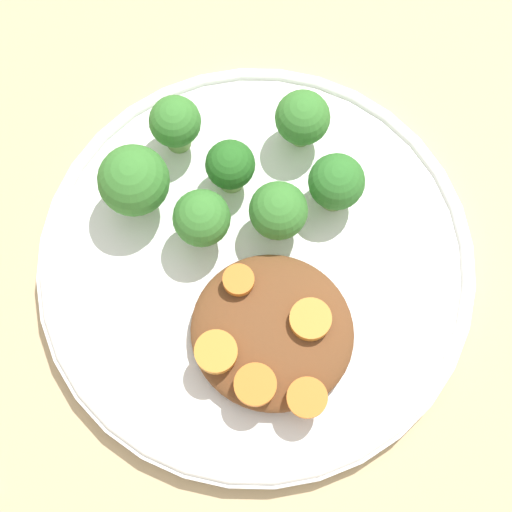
# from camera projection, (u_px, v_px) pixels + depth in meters

# --- Properties ---
(ground_plane) EXTENTS (4.00, 4.00, 0.00)m
(ground_plane) POSITION_uv_depth(u_px,v_px,m) (256.00, 269.00, 0.58)
(ground_plane) COLOR tan
(plate) EXTENTS (0.29, 0.29, 0.02)m
(plate) POSITION_uv_depth(u_px,v_px,m) (256.00, 265.00, 0.57)
(plate) COLOR white
(plate) RESTS_ON ground_plane
(stew_mound) EXTENTS (0.10, 0.10, 0.02)m
(stew_mound) POSITION_uv_depth(u_px,v_px,m) (272.00, 332.00, 0.54)
(stew_mound) COLOR brown
(stew_mound) RESTS_ON plate
(broccoli_floret_0) EXTENTS (0.04, 0.04, 0.05)m
(broccoli_floret_0) POSITION_uv_depth(u_px,v_px,m) (200.00, 222.00, 0.54)
(broccoli_floret_0) COLOR #7FA85B
(broccoli_floret_0) RESTS_ON plate
(broccoli_floret_1) EXTENTS (0.04, 0.04, 0.05)m
(broccoli_floret_1) POSITION_uv_depth(u_px,v_px,m) (336.00, 183.00, 0.55)
(broccoli_floret_1) COLOR #759E51
(broccoli_floret_1) RESTS_ON plate
(broccoli_floret_2) EXTENTS (0.03, 0.03, 0.05)m
(broccoli_floret_2) POSITION_uv_depth(u_px,v_px,m) (175.00, 123.00, 0.56)
(broccoli_floret_2) COLOR #759E51
(broccoli_floret_2) RESTS_ON plate
(broccoli_floret_3) EXTENTS (0.05, 0.05, 0.06)m
(broccoli_floret_3) POSITION_uv_depth(u_px,v_px,m) (134.00, 182.00, 0.54)
(broccoli_floret_3) COLOR #7FA85B
(broccoli_floret_3) RESTS_ON plate
(broccoli_floret_4) EXTENTS (0.04, 0.04, 0.05)m
(broccoli_floret_4) POSITION_uv_depth(u_px,v_px,m) (279.00, 212.00, 0.54)
(broccoli_floret_4) COLOR #7FA85B
(broccoli_floret_4) RESTS_ON plate
(broccoli_floret_5) EXTENTS (0.04, 0.04, 0.05)m
(broccoli_floret_5) POSITION_uv_depth(u_px,v_px,m) (302.00, 119.00, 0.56)
(broccoli_floret_5) COLOR #759E51
(broccoli_floret_5) RESTS_ON plate
(broccoli_floret_6) EXTENTS (0.03, 0.03, 0.05)m
(broccoli_floret_6) POSITION_uv_depth(u_px,v_px,m) (230.00, 166.00, 0.56)
(broccoli_floret_6) COLOR #7FA85B
(broccoli_floret_6) RESTS_ON plate
(carrot_slice_0) EXTENTS (0.03, 0.03, 0.01)m
(carrot_slice_0) POSITION_uv_depth(u_px,v_px,m) (216.00, 352.00, 0.52)
(carrot_slice_0) COLOR orange
(carrot_slice_0) RESTS_ON stew_mound
(carrot_slice_1) EXTENTS (0.03, 0.03, 0.01)m
(carrot_slice_1) POSITION_uv_depth(u_px,v_px,m) (310.00, 319.00, 0.52)
(carrot_slice_1) COLOR orange
(carrot_slice_1) RESTS_ON stew_mound
(carrot_slice_2) EXTENTS (0.02, 0.02, 0.01)m
(carrot_slice_2) POSITION_uv_depth(u_px,v_px,m) (235.00, 278.00, 0.53)
(carrot_slice_2) COLOR orange
(carrot_slice_2) RESTS_ON stew_mound
(carrot_slice_3) EXTENTS (0.02, 0.02, 0.00)m
(carrot_slice_3) POSITION_uv_depth(u_px,v_px,m) (307.00, 398.00, 0.51)
(carrot_slice_3) COLOR orange
(carrot_slice_3) RESTS_ON stew_mound
(carrot_slice_4) EXTENTS (0.03, 0.03, 0.01)m
(carrot_slice_4) POSITION_uv_depth(u_px,v_px,m) (255.00, 385.00, 0.51)
(carrot_slice_4) COLOR orange
(carrot_slice_4) RESTS_ON stew_mound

